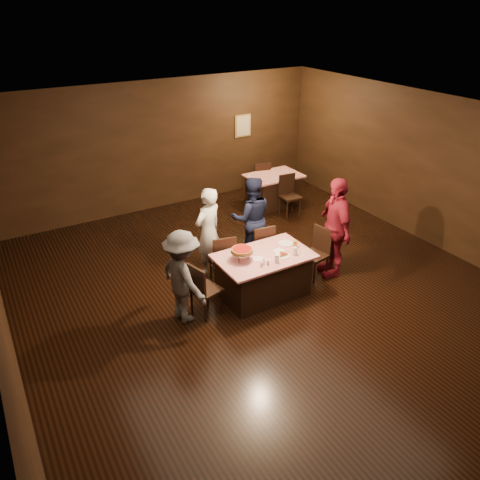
# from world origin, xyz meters

# --- Properties ---
(room) EXTENTS (10.00, 10.04, 3.02)m
(room) POSITION_xyz_m (0.00, 0.01, 2.14)
(room) COLOR black
(room) RESTS_ON ground
(main_table) EXTENTS (1.60, 1.00, 0.77)m
(main_table) POSITION_xyz_m (-0.05, 0.51, 0.39)
(main_table) COLOR #A90B11
(main_table) RESTS_ON ground
(back_table) EXTENTS (1.30, 0.90, 0.77)m
(back_table) POSITION_xyz_m (2.31, 3.68, 0.39)
(back_table) COLOR #B5160C
(back_table) RESTS_ON ground
(chair_far_left) EXTENTS (0.50, 0.50, 0.95)m
(chair_far_left) POSITION_xyz_m (-0.45, 1.26, 0.47)
(chair_far_left) COLOR black
(chair_far_left) RESTS_ON ground
(chair_far_right) EXTENTS (0.46, 0.46, 0.95)m
(chair_far_right) POSITION_xyz_m (0.35, 1.26, 0.47)
(chair_far_right) COLOR black
(chair_far_right) RESTS_ON ground
(chair_end_left) EXTENTS (0.51, 0.51, 0.95)m
(chair_end_left) POSITION_xyz_m (-1.15, 0.51, 0.47)
(chair_end_left) COLOR black
(chair_end_left) RESTS_ON ground
(chair_end_right) EXTENTS (0.49, 0.49, 0.95)m
(chair_end_right) POSITION_xyz_m (1.05, 0.51, 0.47)
(chair_end_right) COLOR black
(chair_end_right) RESTS_ON ground
(chair_back_near) EXTENTS (0.46, 0.46, 0.95)m
(chair_back_near) POSITION_xyz_m (2.31, 2.98, 0.47)
(chair_back_near) COLOR black
(chair_back_near) RESTS_ON ground
(chair_back_far) EXTENTS (0.51, 0.51, 0.95)m
(chair_back_far) POSITION_xyz_m (2.31, 4.28, 0.47)
(chair_back_far) COLOR black
(chair_back_far) RESTS_ON ground
(diner_white_jacket) EXTENTS (0.71, 0.59, 1.68)m
(diner_white_jacket) POSITION_xyz_m (-0.51, 1.64, 0.84)
(diner_white_jacket) COLOR silver
(diner_white_jacket) RESTS_ON ground
(diner_navy_hoodie) EXTENTS (0.97, 0.86, 1.66)m
(diner_navy_hoodie) POSITION_xyz_m (0.48, 1.76, 0.83)
(diner_navy_hoodie) COLOR #141932
(diner_navy_hoodie) RESTS_ON ground
(diner_grey_knit) EXTENTS (0.75, 1.09, 1.55)m
(diner_grey_knit) POSITION_xyz_m (-1.50, 0.57, 0.77)
(diner_grey_knit) COLOR #585A5D
(diner_grey_knit) RESTS_ON ground
(diner_red_shirt) EXTENTS (0.78, 1.19, 1.87)m
(diner_red_shirt) POSITION_xyz_m (1.44, 0.47, 0.94)
(diner_red_shirt) COLOR maroon
(diner_red_shirt) RESTS_ON ground
(pizza_stand) EXTENTS (0.38, 0.38, 0.22)m
(pizza_stand) POSITION_xyz_m (-0.45, 0.56, 0.95)
(pizza_stand) COLOR black
(pizza_stand) RESTS_ON main_table
(plate_with_slice) EXTENTS (0.25, 0.25, 0.06)m
(plate_with_slice) POSITION_xyz_m (0.20, 0.33, 0.80)
(plate_with_slice) COLOR white
(plate_with_slice) RESTS_ON main_table
(plate_empty) EXTENTS (0.25, 0.25, 0.01)m
(plate_empty) POSITION_xyz_m (0.50, 0.66, 0.78)
(plate_empty) COLOR white
(plate_empty) RESTS_ON main_table
(glass_front_left) EXTENTS (0.08, 0.08, 0.14)m
(glass_front_left) POSITION_xyz_m (0.00, 0.21, 0.84)
(glass_front_left) COLOR silver
(glass_front_left) RESTS_ON main_table
(glass_front_right) EXTENTS (0.08, 0.08, 0.14)m
(glass_front_right) POSITION_xyz_m (0.40, 0.26, 0.84)
(glass_front_right) COLOR silver
(glass_front_right) RESTS_ON main_table
(glass_amber) EXTENTS (0.08, 0.08, 0.14)m
(glass_amber) POSITION_xyz_m (0.55, 0.46, 0.84)
(glass_amber) COLOR #BF7F26
(glass_amber) RESTS_ON main_table
(condiments) EXTENTS (0.17, 0.10, 0.09)m
(condiments) POSITION_xyz_m (-0.23, 0.23, 0.82)
(condiments) COLOR silver
(condiments) RESTS_ON main_table
(napkin_center) EXTENTS (0.19, 0.19, 0.01)m
(napkin_center) POSITION_xyz_m (0.25, 0.51, 0.77)
(napkin_center) COLOR white
(napkin_center) RESTS_ON main_table
(napkin_left) EXTENTS (0.21, 0.21, 0.01)m
(napkin_left) POSITION_xyz_m (-0.20, 0.46, 0.77)
(napkin_left) COLOR white
(napkin_left) RESTS_ON main_table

